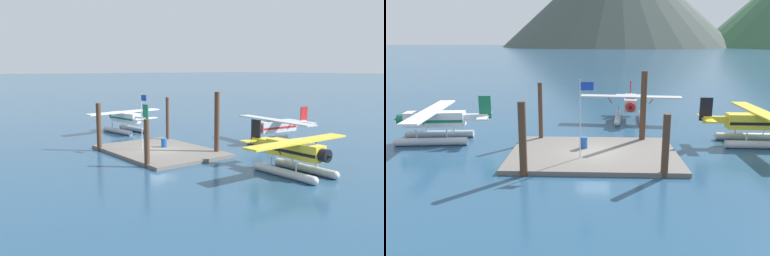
% 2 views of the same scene
% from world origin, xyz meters
% --- Properties ---
extents(ground_plane, '(1200.00, 1200.00, 0.00)m').
position_xyz_m(ground_plane, '(0.00, 0.00, 0.00)').
color(ground_plane, navy).
extents(dock_platform, '(12.23, 8.61, 0.30)m').
position_xyz_m(dock_platform, '(0.00, 0.00, 0.15)').
color(dock_platform, '#66605B').
rests_on(dock_platform, ground).
extents(piling_near_left, '(0.49, 0.49, 4.74)m').
position_xyz_m(piling_near_left, '(-4.40, -4.27, 2.37)').
color(piling_near_left, '#4C3323').
rests_on(piling_near_left, ground).
extents(piling_near_right, '(0.46, 0.46, 4.02)m').
position_xyz_m(piling_near_right, '(4.42, -4.15, 2.01)').
color(piling_near_right, '#4C3323').
rests_on(piling_near_right, ground).
extents(piling_far_left, '(0.36, 0.36, 4.96)m').
position_xyz_m(piling_far_left, '(-4.44, 3.92, 2.48)').
color(piling_far_left, '#4C3323').
rests_on(piling_far_left, ground).
extents(piling_far_right, '(0.50, 0.50, 5.94)m').
position_xyz_m(piling_far_right, '(4.04, 3.78, 2.97)').
color(piling_far_right, '#4C3323').
rests_on(piling_far_right, ground).
extents(flagpole, '(0.95, 0.10, 5.49)m').
position_xyz_m(flagpole, '(-0.81, -1.44, 3.75)').
color(flagpole, silver).
rests_on(flagpole, dock_platform).
extents(fuel_drum, '(0.62, 0.62, 0.88)m').
position_xyz_m(fuel_drum, '(-0.76, 0.99, 0.74)').
color(fuel_drum, '#1E4C99').
rests_on(fuel_drum, dock_platform).
extents(seaplane_white_port_fwd, '(7.95, 10.49, 3.84)m').
position_xyz_m(seaplane_white_port_fwd, '(-13.26, 3.46, 1.58)').
color(seaplane_white_port_fwd, '#B7BABF').
rests_on(seaplane_white_port_fwd, ground).
extents(seaplane_silver_bow_right, '(10.49, 7.96, 3.84)m').
position_xyz_m(seaplane_silver_bow_right, '(3.86, 12.42, 1.58)').
color(seaplane_silver_bow_right, '#B7BABF').
rests_on(seaplane_silver_bow_right, ground).
extents(seaplane_yellow_stbd_fwd, '(7.98, 10.42, 3.84)m').
position_xyz_m(seaplane_yellow_stbd_fwd, '(13.29, 3.66, 1.58)').
color(seaplane_yellow_stbd_fwd, '#B7BABF').
rests_on(seaplane_yellow_stbd_fwd, ground).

